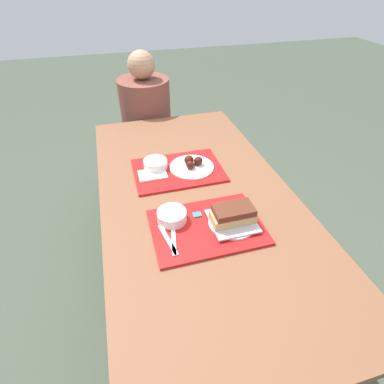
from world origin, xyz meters
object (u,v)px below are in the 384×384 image
(wings_plate_far, at_px, (192,165))
(person_seated_across, at_px, (146,108))
(brisket_sandwich_plate, at_px, (233,217))
(bowl_coleslaw_near, at_px, (172,215))
(bowl_coleslaw_far, at_px, (155,164))
(tray_far, at_px, (178,170))
(tray_near, at_px, (207,227))

(wings_plate_far, bearing_deg, person_seated_across, 97.17)
(brisket_sandwich_plate, bearing_deg, bowl_coleslaw_near, 160.46)
(brisket_sandwich_plate, bearing_deg, bowl_coleslaw_far, 115.22)
(brisket_sandwich_plate, bearing_deg, wings_plate_far, 96.21)
(tray_far, distance_m, person_seated_across, 0.88)
(bowl_coleslaw_far, height_order, wings_plate_far, wings_plate_far)
(bowl_coleslaw_near, distance_m, bowl_coleslaw_far, 0.40)
(bowl_coleslaw_far, bearing_deg, person_seated_across, 85.17)
(bowl_coleslaw_near, relative_size, wings_plate_far, 0.53)
(wings_plate_far, bearing_deg, bowl_coleslaw_near, -117.19)
(tray_far, distance_m, bowl_coleslaw_near, 0.38)
(tray_near, distance_m, brisket_sandwich_plate, 0.11)
(brisket_sandwich_plate, height_order, wings_plate_far, brisket_sandwich_plate)
(tray_near, bearing_deg, person_seated_across, 92.38)
(tray_far, relative_size, person_seated_across, 0.67)
(bowl_coleslaw_far, relative_size, wings_plate_far, 0.53)
(tray_near, xyz_separation_m, bowl_coleslaw_far, (-0.13, 0.48, 0.03))
(tray_near, bearing_deg, brisket_sandwich_plate, -6.55)
(bowl_coleslaw_far, bearing_deg, brisket_sandwich_plate, -64.78)
(tray_far, height_order, person_seated_across, person_seated_across)
(tray_near, height_order, person_seated_across, person_seated_across)
(bowl_coleslaw_near, height_order, bowl_coleslaw_far, same)
(brisket_sandwich_plate, bearing_deg, person_seated_across, 96.85)
(bowl_coleslaw_far, distance_m, person_seated_across, 0.84)
(person_seated_across, bearing_deg, tray_near, -87.62)
(wings_plate_far, bearing_deg, bowl_coleslaw_far, 166.07)
(tray_far, bearing_deg, tray_near, -87.72)
(tray_far, height_order, bowl_coleslaw_near, bowl_coleslaw_near)
(tray_far, distance_m, bowl_coleslaw_far, 0.12)
(bowl_coleslaw_near, bearing_deg, tray_near, -28.79)
(brisket_sandwich_plate, height_order, person_seated_across, person_seated_across)
(tray_near, bearing_deg, wings_plate_far, 82.56)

